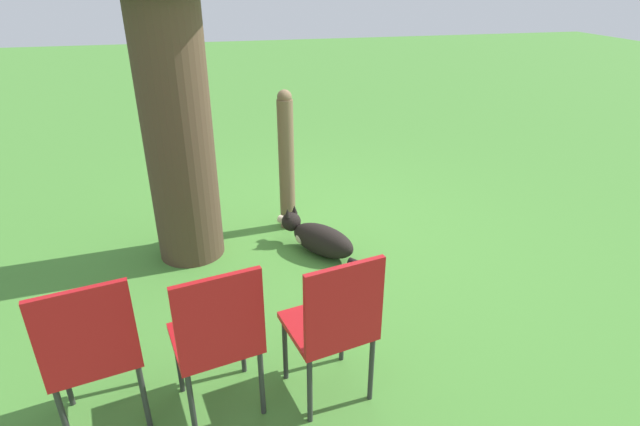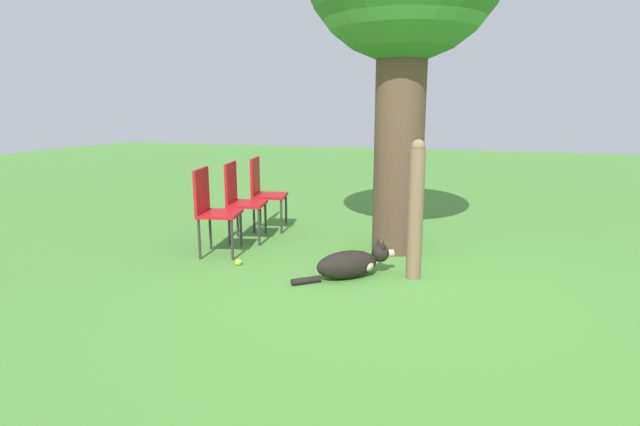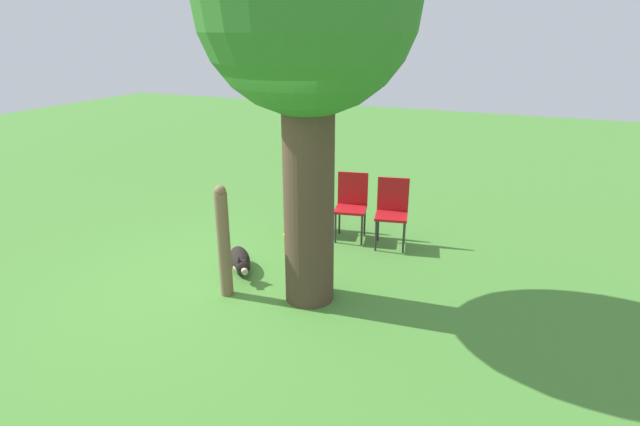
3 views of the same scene
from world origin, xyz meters
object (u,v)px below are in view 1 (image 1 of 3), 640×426
(tennis_ball, at_px, (357,338))
(red_chair_1, at_px, (218,334))
(dog, at_px, (318,238))
(red_chair_2, at_px, (92,347))
(fence_post, at_px, (286,161))
(red_chair_0, at_px, (335,321))

(tennis_ball, bearing_deg, red_chair_1, 114.17)
(dog, relative_size, red_chair_2, 0.90)
(fence_post, relative_size, red_chair_2, 1.38)
(red_chair_0, height_order, red_chair_1, same)
(tennis_ball, bearing_deg, dog, -0.75)
(red_chair_0, distance_m, red_chair_1, 0.62)
(fence_post, bearing_deg, tennis_ball, -175.16)
(red_chair_2, distance_m, tennis_ball, 1.64)
(red_chair_1, bearing_deg, tennis_ball, -77.73)
(red_chair_2, bearing_deg, dog, -55.79)
(red_chair_1, bearing_deg, fence_post, -30.62)
(dog, relative_size, red_chair_1, 0.90)
(fence_post, bearing_deg, red_chair_0, 176.77)
(dog, bearing_deg, tennis_ball, 139.98)
(dog, relative_size, tennis_ball, 12.70)
(red_chair_1, bearing_deg, red_chair_2, 74.61)
(fence_post, bearing_deg, dog, -163.51)
(fence_post, bearing_deg, red_chair_2, 147.73)
(red_chair_2, bearing_deg, tennis_ball, -88.36)
(red_chair_0, bearing_deg, red_chair_2, 74.61)
(fence_post, xyz_separation_m, red_chair_1, (-2.19, 0.74, -0.11))
(red_chair_1, xyz_separation_m, tennis_ball, (0.40, -0.89, -0.52))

